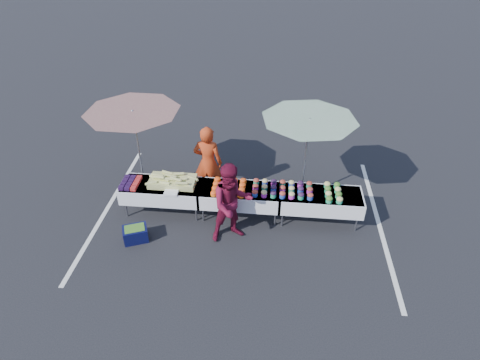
# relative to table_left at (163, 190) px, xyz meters

# --- Properties ---
(ground) EXTENTS (80.00, 80.00, 0.00)m
(ground) POSITION_rel_table_left_xyz_m (1.80, 0.00, -0.58)
(ground) COLOR black
(stripe_left) EXTENTS (0.10, 5.00, 0.00)m
(stripe_left) POSITION_rel_table_left_xyz_m (-1.40, 0.00, -0.58)
(stripe_left) COLOR silver
(stripe_left) RESTS_ON ground
(stripe_right) EXTENTS (0.10, 5.00, 0.00)m
(stripe_right) POSITION_rel_table_left_xyz_m (5.00, 0.00, -0.58)
(stripe_right) COLOR silver
(stripe_right) RESTS_ON ground
(table_left) EXTENTS (1.86, 0.81, 0.75)m
(table_left) POSITION_rel_table_left_xyz_m (0.00, 0.00, 0.00)
(table_left) COLOR white
(table_left) RESTS_ON ground
(table_center) EXTENTS (1.86, 0.81, 0.75)m
(table_center) POSITION_rel_table_left_xyz_m (1.80, 0.00, 0.00)
(table_center) COLOR white
(table_center) RESTS_ON ground
(table_right) EXTENTS (1.86, 0.81, 0.75)m
(table_right) POSITION_rel_table_left_xyz_m (3.60, 0.00, 0.00)
(table_right) COLOR white
(table_right) RESTS_ON ground
(berry_punnets) EXTENTS (0.40, 0.54, 0.08)m
(berry_punnets) POSITION_rel_table_left_xyz_m (-0.71, -0.06, 0.21)
(berry_punnets) COLOR black
(berry_punnets) RESTS_ON table_left
(corn_pile) EXTENTS (1.16, 0.57, 0.26)m
(corn_pile) POSITION_rel_table_left_xyz_m (0.24, 0.04, 0.26)
(corn_pile) COLOR #BEC967
(corn_pile) RESTS_ON table_left
(plastic_bags) EXTENTS (0.30, 0.25, 0.05)m
(plastic_bags) POSITION_rel_table_left_xyz_m (0.30, -0.30, 0.19)
(plastic_bags) COLOR white
(plastic_bags) RESTS_ON table_left
(carrot_bowls) EXTENTS (0.75, 0.69, 0.11)m
(carrot_bowls) POSITION_rel_table_left_xyz_m (1.55, -0.01, 0.22)
(carrot_bowls) COLOR orange
(carrot_bowls) RESTS_ON table_center
(potato_cups) EXTENTS (1.34, 0.58, 0.16)m
(potato_cups) POSITION_rel_table_left_xyz_m (2.75, 0.00, 0.25)
(potato_cups) COLOR #2445AC
(potato_cups) RESTS_ON table_right
(bean_baskets) EXTENTS (0.36, 0.68, 0.15)m
(bean_baskets) POSITION_rel_table_left_xyz_m (3.86, -0.01, 0.24)
(bean_baskets) COLOR #269866
(bean_baskets) RESTS_ON table_right
(vendor) EXTENTS (0.73, 0.52, 1.90)m
(vendor) POSITION_rel_table_left_xyz_m (0.96, 0.71, 0.37)
(vendor) COLOR #B03514
(vendor) RESTS_ON ground
(customer) EXTENTS (1.10, 1.00, 1.85)m
(customer) POSITION_rel_table_left_xyz_m (1.70, -0.75, 0.34)
(customer) COLOR maroon
(customer) RESTS_ON ground
(umbrella_left) EXTENTS (2.88, 2.88, 2.24)m
(umbrella_left) POSITION_rel_table_left_xyz_m (-0.70, 0.73, 1.44)
(umbrella_left) COLOR black
(umbrella_left) RESTS_ON ground
(umbrella_right) EXTENTS (2.57, 2.57, 2.20)m
(umbrella_right) POSITION_rel_table_left_xyz_m (3.25, 0.80, 1.41)
(umbrella_right) COLOR black
(umbrella_right) RESTS_ON ground
(storage_bin) EXTENTS (0.61, 0.53, 0.33)m
(storage_bin) POSITION_rel_table_left_xyz_m (-0.37, -1.06, -0.41)
(storage_bin) COLOR #0B0D37
(storage_bin) RESTS_ON ground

